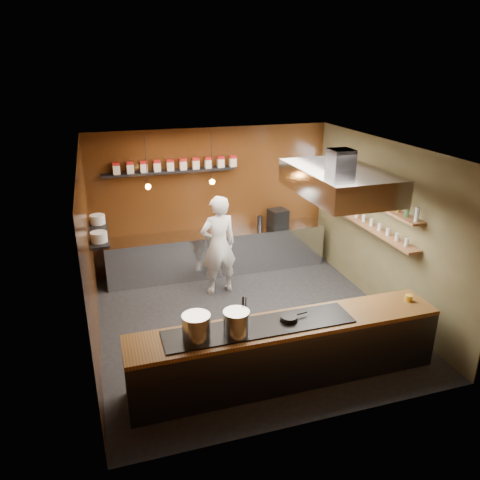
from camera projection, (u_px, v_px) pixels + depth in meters
name	position (u px, v px, depth m)	size (l,w,h in m)	color
floor	(250.00, 322.00, 8.12)	(5.00, 5.00, 0.00)	black
back_wall	(213.00, 200.00, 9.80)	(5.00, 5.00, 0.00)	#361909
left_wall	(90.00, 260.00, 6.88)	(5.00, 5.00, 0.00)	#361909
right_wall	(384.00, 226.00, 8.26)	(5.00, 5.00, 0.00)	brown
ceiling	(251.00, 149.00, 7.03)	(5.00, 5.00, 0.00)	silver
window_pane	(337.00, 182.00, 9.62)	(1.00, 1.00, 0.00)	white
prep_counter	(218.00, 252.00, 9.88)	(4.60, 0.65, 0.90)	silver
pass_counter	(286.00, 351.00, 6.52)	(4.40, 0.72, 0.94)	#38383D
tin_shelf	(169.00, 172.00, 9.17)	(2.60, 0.26, 0.04)	black
plate_shelf	(99.00, 233.00, 7.80)	(0.30, 1.40, 0.04)	black
bottle_shelf_upper	(370.00, 200.00, 8.33)	(0.26, 2.80, 0.04)	brown
bottle_shelf_lower	(367.00, 225.00, 8.50)	(0.26, 2.80, 0.04)	brown
extractor_hood	(339.00, 181.00, 7.21)	(1.20, 2.00, 0.72)	#38383D
pendant_left	(148.00, 184.00, 8.46)	(0.10, 0.10, 0.95)	black
pendant_right	(212.00, 179.00, 8.79)	(0.10, 0.10, 0.95)	black
storage_tins	(177.00, 164.00, 9.16)	(2.43, 0.13, 0.22)	beige
plate_stacks	(98.00, 228.00, 7.76)	(0.26, 1.16, 0.16)	silver
bottles	(371.00, 192.00, 8.28)	(0.06, 2.66, 0.24)	silver
wine_glasses	(368.00, 220.00, 8.47)	(0.07, 2.37, 0.13)	silver
stockpot_large	(236.00, 323.00, 6.00)	(0.34, 0.34, 0.33)	#B9BBC0
stockpot_small	(197.00, 327.00, 5.90)	(0.36, 0.36, 0.34)	silver
utensil_crock	(244.00, 318.00, 6.24)	(0.15, 0.15, 0.20)	silver
frying_pan	(289.00, 318.00, 6.37)	(0.42, 0.25, 0.06)	black
butter_jar	(409.00, 298.00, 6.91)	(0.11, 0.11, 0.10)	gold
espresso_machine	(278.00, 218.00, 10.02)	(0.37, 0.35, 0.37)	black
chef	(218.00, 245.00, 8.84)	(0.71, 0.47, 1.95)	silver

